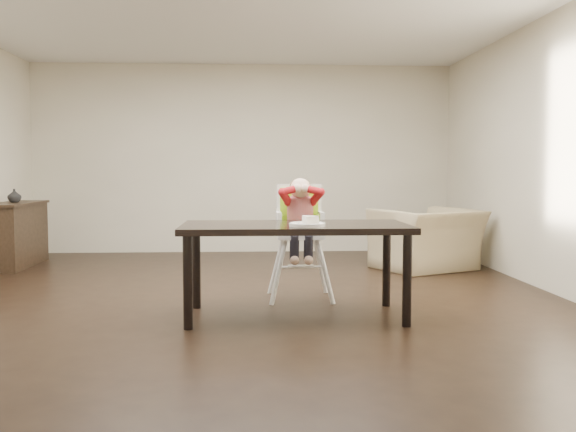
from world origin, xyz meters
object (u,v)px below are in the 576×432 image
object	(u,v)px
dining_table	(295,234)
high_chair	(300,214)
armchair	(427,229)
sideboard	(16,234)

from	to	relation	value
dining_table	high_chair	xyz separation A→B (m)	(0.09, 0.76, 0.11)
dining_table	armchair	bearing A→B (deg)	54.13
armchair	sideboard	xyz separation A→B (m)	(-4.98, 0.53, -0.09)
dining_table	armchair	distance (m)	2.96
sideboard	dining_table	bearing A→B (deg)	-41.99
sideboard	armchair	bearing A→B (deg)	-6.04
armchair	high_chair	bearing A→B (deg)	19.35
high_chair	dining_table	bearing A→B (deg)	-97.29
dining_table	high_chair	distance (m)	0.78
armchair	sideboard	bearing A→B (deg)	-31.64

